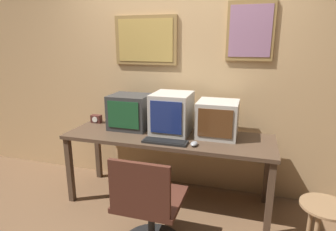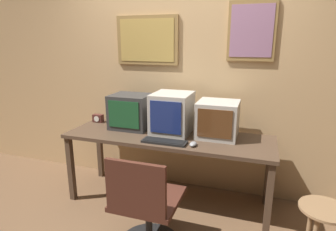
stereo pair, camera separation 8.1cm
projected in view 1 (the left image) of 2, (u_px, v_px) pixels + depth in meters
wall_back at (180, 74)px, 3.09m from camera, size 8.00×0.08×2.60m
desk at (168, 142)px, 2.84m from camera, size 2.07×0.66×0.74m
monitor_left at (130, 112)px, 3.01m from camera, size 0.41×0.36×0.37m
monitor_center at (172, 113)px, 2.85m from camera, size 0.38×0.43×0.41m
monitor_right at (218, 119)px, 2.76m from camera, size 0.39×0.38×0.35m
keyboard_main at (165, 142)px, 2.61m from camera, size 0.42×0.14×0.03m
mouse_near_keyboard at (194, 144)px, 2.54m from camera, size 0.06×0.11×0.04m
desk_clock at (96, 119)px, 3.25m from camera, size 0.12×0.07×0.09m
office_chair at (149, 211)px, 2.20m from camera, size 0.52×0.52×0.86m
side_stool at (324, 216)px, 2.16m from camera, size 0.37×0.37×0.45m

